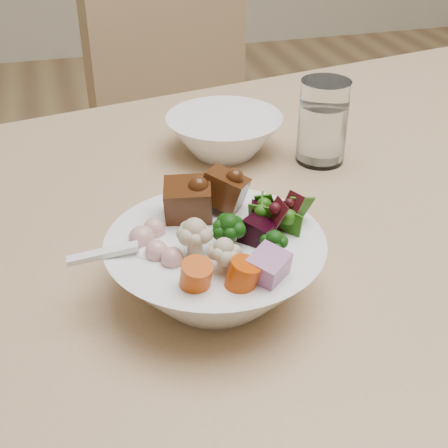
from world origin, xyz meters
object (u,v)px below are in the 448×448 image
object	(u,v)px
water_glass	(323,125)
side_bowl	(224,135)
chair_far	(209,170)
food_bowl	(217,262)

from	to	relation	value
water_glass	side_bowl	distance (m)	0.12
chair_far	water_glass	xyz separation A→B (m)	(0.02, -0.50, 0.31)
chair_far	food_bowl	xyz separation A→B (m)	(-0.18, -0.72, 0.29)
chair_far	food_bowl	bearing A→B (deg)	-130.64
chair_far	side_bowl	xyz separation A→B (m)	(-0.09, -0.45, 0.29)
water_glass	chair_far	bearing A→B (deg)	91.74
chair_far	water_glass	distance (m)	0.59
chair_far	side_bowl	bearing A→B (deg)	-128.57
water_glass	food_bowl	bearing A→B (deg)	-131.39
food_bowl	side_bowl	distance (m)	0.28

